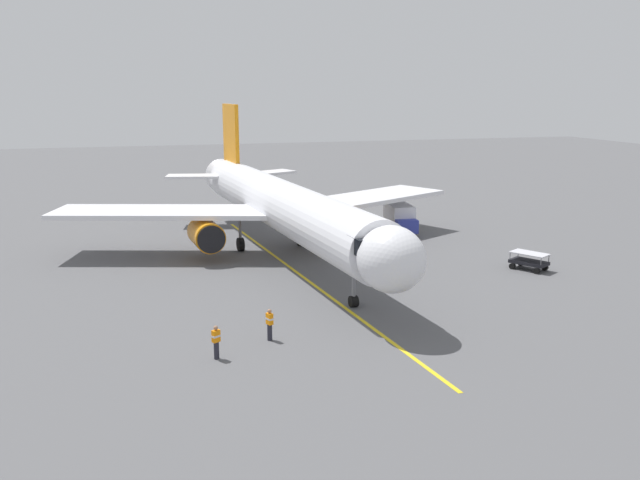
{
  "coord_description": "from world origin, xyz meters",
  "views": [
    {
      "loc": [
        10.78,
        52.2,
        12.84
      ],
      "look_at": [
        -1.52,
        10.31,
        3.0
      ],
      "focal_mm": 37.5,
      "sensor_mm": 36.0,
      "label": 1
    }
  ],
  "objects_px": {
    "box_truck_portside": "(400,219)",
    "airplane": "(281,206)",
    "baggage_cart_near_nose": "(529,261)",
    "ground_crew_wing_walker": "(216,342)",
    "ground_crew_marshaller": "(270,324)"
  },
  "relations": [
    {
      "from": "airplane",
      "to": "ground_crew_marshaller",
      "type": "relative_size",
      "value": 23.6
    },
    {
      "from": "ground_crew_marshaller",
      "to": "ground_crew_wing_walker",
      "type": "bearing_deg",
      "value": 29.6
    },
    {
      "from": "airplane",
      "to": "box_truck_portside",
      "type": "bearing_deg",
      "value": -157.69
    },
    {
      "from": "ground_crew_marshaller",
      "to": "baggage_cart_near_nose",
      "type": "height_order",
      "value": "ground_crew_marshaller"
    },
    {
      "from": "box_truck_portside",
      "to": "ground_crew_marshaller",
      "type": "bearing_deg",
      "value": 53.13
    },
    {
      "from": "ground_crew_wing_walker",
      "to": "box_truck_portside",
      "type": "bearing_deg",
      "value": -129.38
    },
    {
      "from": "box_truck_portside",
      "to": "baggage_cart_near_nose",
      "type": "bearing_deg",
      "value": 105.88
    },
    {
      "from": "ground_crew_marshaller",
      "to": "box_truck_portside",
      "type": "relative_size",
      "value": 0.36
    },
    {
      "from": "ground_crew_marshaller",
      "to": "ground_crew_wing_walker",
      "type": "height_order",
      "value": "same"
    },
    {
      "from": "ground_crew_wing_walker",
      "to": "baggage_cart_near_nose",
      "type": "height_order",
      "value": "ground_crew_wing_walker"
    },
    {
      "from": "ground_crew_marshaller",
      "to": "box_truck_portside",
      "type": "xyz_separation_m",
      "value": [
        -17.05,
        -22.73,
        0.5
      ]
    },
    {
      "from": "box_truck_portside",
      "to": "airplane",
      "type": "bearing_deg",
      "value": 22.31
    },
    {
      "from": "airplane",
      "to": "baggage_cart_near_nose",
      "type": "distance_m",
      "value": 19.08
    },
    {
      "from": "ground_crew_wing_walker",
      "to": "airplane",
      "type": "bearing_deg",
      "value": -111.83
    },
    {
      "from": "ground_crew_marshaller",
      "to": "box_truck_portside",
      "type": "distance_m",
      "value": 28.42
    }
  ]
}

